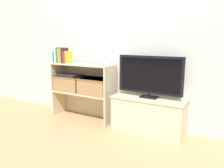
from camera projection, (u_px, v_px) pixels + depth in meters
ground_plane at (106, 128)px, 2.97m from camera, size 16.00×16.00×0.00m
wall_back at (120, 38)px, 3.08m from camera, size 10.00×0.05×2.40m
tv_stand at (148, 115)px, 2.82m from camera, size 0.93×0.39×0.46m
tv at (150, 76)px, 2.72m from camera, size 0.84×0.14×0.53m
bookshelf_lower_tier at (86, 100)px, 3.36m from camera, size 0.98×0.34×0.41m
bookshelf_upper_tier at (85, 73)px, 3.28m from camera, size 0.98×0.34×0.43m
book_teal at (56, 57)px, 3.33m from camera, size 0.03×0.13×0.17m
book_ivory at (58, 57)px, 3.32m from camera, size 0.03×0.13×0.18m
book_forest at (59, 55)px, 3.29m from camera, size 0.03×0.13×0.23m
book_tan at (61, 56)px, 3.28m from camera, size 0.02×0.13×0.22m
book_olive at (63, 56)px, 3.26m from camera, size 0.04×0.15×0.22m
book_charcoal at (65, 55)px, 3.24m from camera, size 0.02×0.14×0.23m
book_crimson at (67, 57)px, 3.23m from camera, size 0.03×0.14×0.18m
book_mustard at (69, 57)px, 3.21m from camera, size 0.03×0.14×0.18m
baby_monitor at (107, 62)px, 2.97m from camera, size 0.05×0.03×0.13m
storage_basket_left at (70, 82)px, 3.35m from camera, size 0.45×0.30×0.23m
storage_basket_right at (95, 86)px, 3.12m from camera, size 0.45×0.30×0.23m
laptop at (70, 75)px, 3.33m from camera, size 0.34×0.23×0.02m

